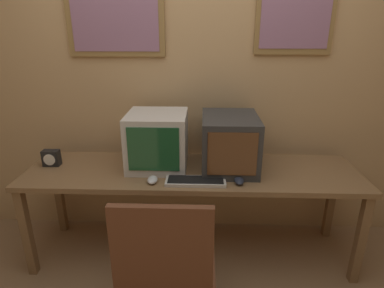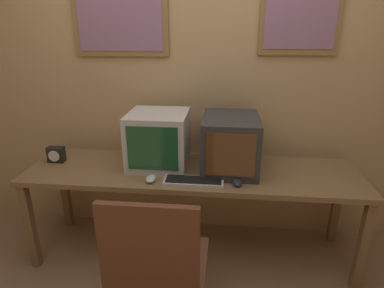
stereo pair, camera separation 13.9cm
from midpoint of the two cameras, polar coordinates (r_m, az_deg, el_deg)
wall_back at (r=2.51m, az=2.61°, el=12.01°), size 8.00×0.08×2.60m
desk at (r=2.31m, az=1.73°, el=-6.15°), size 2.35×0.62×0.71m
monitor_left at (r=2.30m, az=-4.25°, el=0.78°), size 0.41×0.42×0.39m
monitor_right at (r=2.26m, az=8.54°, el=0.09°), size 0.39×0.49×0.38m
keyboard_main at (r=2.10m, az=2.18°, el=-6.65°), size 0.39×0.14×0.03m
mouse_near_keyboard at (r=2.11m, az=9.93°, el=-6.65°), size 0.06×0.11×0.04m
mouse_far_corner at (r=2.12m, az=-5.45°, el=-6.17°), size 0.07×0.10×0.04m
desk_clock at (r=2.58m, az=-21.60°, el=-1.76°), size 0.12×0.07×0.12m
office_chair at (r=1.84m, az=-3.67°, el=-23.27°), size 0.52×0.52×0.96m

